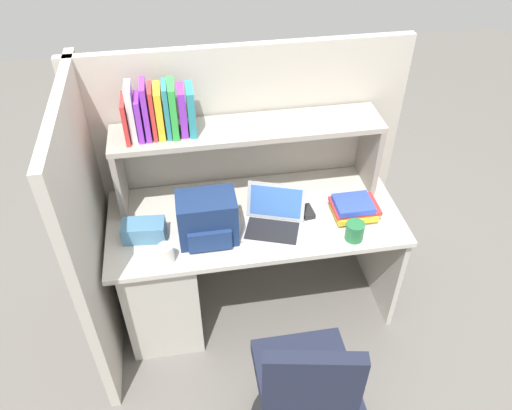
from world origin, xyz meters
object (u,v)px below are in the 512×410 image
at_px(laptop, 274,220).
at_px(office_chair, 305,396).
at_px(computer_mouse, 307,212).
at_px(paper_cup, 166,254).
at_px(snack_canister, 355,231).
at_px(tissue_box, 144,230).
at_px(backpack, 207,219).

bearing_deg(laptop, office_chair, -89.97).
distance_m(computer_mouse, paper_cup, 0.81).
bearing_deg(paper_cup, office_chair, -48.15).
relative_size(computer_mouse, snack_canister, 1.02).
bearing_deg(computer_mouse, snack_canister, -56.06).
bearing_deg(tissue_box, laptop, 2.46).
relative_size(backpack, computer_mouse, 2.88).
relative_size(paper_cup, office_chair, 0.11).
height_order(backpack, office_chair, backpack).
xyz_separation_m(backpack, computer_mouse, (0.55, 0.09, -0.11)).
relative_size(backpack, snack_canister, 2.95).
xyz_separation_m(backpack, snack_canister, (0.75, -0.14, -0.08)).
distance_m(laptop, tissue_box, 0.68).
bearing_deg(snack_canister, office_chair, -121.86).
height_order(paper_cup, office_chair, office_chair).
xyz_separation_m(paper_cup, snack_canister, (0.97, 0.00, -0.00)).
distance_m(laptop, computer_mouse, 0.22).
bearing_deg(backpack, paper_cup, -148.03).
height_order(computer_mouse, snack_canister, snack_canister).
xyz_separation_m(computer_mouse, tissue_box, (-0.88, -0.04, 0.03)).
distance_m(paper_cup, snack_canister, 0.97).
bearing_deg(laptop, computer_mouse, 19.95).
xyz_separation_m(laptop, snack_canister, (0.40, -0.16, 0.00)).
xyz_separation_m(tissue_box, snack_canister, (1.08, -0.19, 0.00)).
xyz_separation_m(laptop, tissue_box, (-0.68, 0.03, -0.00)).
height_order(backpack, paper_cup, backpack).
distance_m(laptop, snack_canister, 0.43).
bearing_deg(computer_mouse, office_chair, -109.43).
bearing_deg(paper_cup, laptop, 15.45).
relative_size(tissue_box, snack_canister, 2.16).
distance_m(backpack, tissue_box, 0.34).
bearing_deg(computer_mouse, backpack, -176.61).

